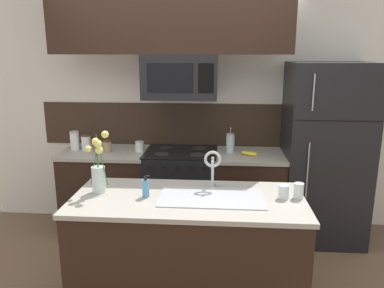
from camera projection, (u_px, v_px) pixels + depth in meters
name	position (u px, v px, depth m)	size (l,w,h in m)	color
ground_plane	(171.00, 278.00, 3.31)	(10.00, 10.00, 0.00)	brown
rear_partition	(211.00, 111.00, 4.22)	(5.20, 0.10, 2.60)	silver
splash_band	(184.00, 125.00, 4.22)	(3.23, 0.01, 0.48)	#332319
back_counter_left	(107.00, 191.00, 4.13)	(0.91, 0.65, 0.91)	black
back_counter_right	(249.00, 195.00, 4.02)	(0.73, 0.65, 0.91)	black
stove_range	(181.00, 192.00, 4.07)	(0.76, 0.64, 0.93)	black
microwave	(180.00, 77.00, 3.75)	(0.74, 0.40, 0.44)	black
upper_cabinet_band	(170.00, 22.00, 3.61)	(2.35, 0.34, 0.60)	black
refrigerator	(324.00, 153.00, 3.87)	(0.81, 0.74, 1.85)	black
storage_jar_tall	(75.00, 140.00, 4.06)	(0.10, 0.10, 0.20)	silver
storage_jar_medium	(86.00, 142.00, 4.04)	(0.10, 0.10, 0.17)	silver
storage_jar_short	(107.00, 146.00, 3.98)	(0.09, 0.09, 0.12)	#997F5B
storage_jar_squat	(140.00, 146.00, 4.00)	(0.09, 0.09, 0.11)	silver
banana_bunch	(250.00, 153.00, 3.85)	(0.19, 0.13, 0.08)	yellow
french_press	(230.00, 143.00, 3.96)	(0.09, 0.09, 0.27)	silver
island_counter	(188.00, 253.00, 2.85)	(1.71, 0.77, 0.91)	black
kitchen_sink	(211.00, 207.00, 2.74)	(0.76, 0.40, 0.16)	#ADAFB5
sink_faucet	(213.00, 164.00, 2.87)	(0.14, 0.14, 0.31)	#B7BABF
dish_soap_bottle	(146.00, 188.00, 2.73)	(0.06, 0.05, 0.16)	#4C93C6
drinking_glass	(284.00, 192.00, 2.71)	(0.08, 0.08, 0.10)	silver
spare_glass	(299.00, 191.00, 2.71)	(0.07, 0.07, 0.11)	silver
flower_vase	(98.00, 172.00, 2.80)	(0.19, 0.10, 0.48)	silver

